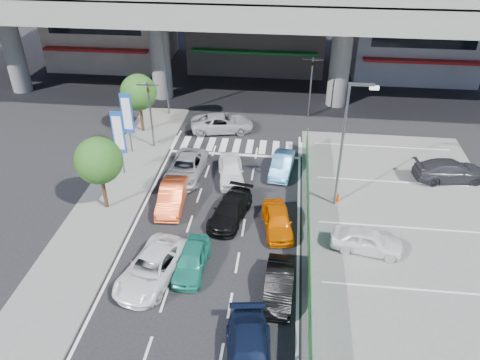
# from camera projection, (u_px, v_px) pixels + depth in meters

# --- Properties ---
(ground) EXTENTS (120.00, 120.00, 0.00)m
(ground) POSITION_uv_depth(u_px,v_px,m) (208.00, 260.00, 24.95)
(ground) COLOR black
(ground) RESTS_ON ground
(parking_lot) EXTENTS (12.00, 28.00, 0.06)m
(parking_lot) POSITION_uv_depth(u_px,v_px,m) (412.00, 251.00, 25.56)
(parking_lot) COLOR #585856
(parking_lot) RESTS_ON ground
(sidewalk_left) EXTENTS (4.00, 30.00, 0.12)m
(sidewalk_left) POSITION_uv_depth(u_px,v_px,m) (107.00, 207.00, 28.94)
(sidewalk_left) COLOR #585856
(sidewalk_left) RESTS_ON ground
(fence_run) EXTENTS (0.16, 22.00, 1.80)m
(fence_run) POSITION_uv_depth(u_px,v_px,m) (309.00, 242.00, 24.80)
(fence_run) COLOR #22632F
(fence_run) RESTS_ON ground
(expressway) EXTENTS (64.00, 14.00, 10.75)m
(expressway) POSITION_uv_depth(u_px,v_px,m) (249.00, 1.00, 38.70)
(expressway) COLOR slate
(expressway) RESTS_ON ground
(building_west) EXTENTS (12.00, 10.90, 13.00)m
(building_west) POSITION_uv_depth(u_px,v_px,m) (109.00, 0.00, 49.81)
(building_west) COLOR gray
(building_west) RESTS_ON ground
(building_east) EXTENTS (12.00, 10.90, 12.00)m
(building_east) POSITION_uv_depth(u_px,v_px,m) (417.00, 13.00, 47.02)
(building_east) COLOR gray
(building_east) RESTS_ON ground
(traffic_light_left) EXTENTS (1.60, 1.24, 5.20)m
(traffic_light_left) POSITION_uv_depth(u_px,v_px,m) (149.00, 99.00, 33.49)
(traffic_light_left) COLOR #595B60
(traffic_light_left) RESTS_ON ground
(traffic_light_right) EXTENTS (1.60, 1.24, 5.20)m
(traffic_light_right) POSITION_uv_depth(u_px,v_px,m) (312.00, 72.00, 38.25)
(traffic_light_right) COLOR #595B60
(traffic_light_right) RESTS_ON ground
(street_lamp_right) EXTENTS (1.65, 0.22, 8.00)m
(street_lamp_right) POSITION_uv_depth(u_px,v_px,m) (346.00, 136.00, 26.74)
(street_lamp_right) COLOR #595B60
(street_lamp_right) RESTS_ON ground
(street_lamp_left) EXTENTS (1.65, 0.22, 8.00)m
(street_lamp_left) POSITION_uv_depth(u_px,v_px,m) (167.00, 61.00, 38.09)
(street_lamp_left) COLOR #595B60
(street_lamp_left) RESTS_ON ground
(signboard_near) EXTENTS (0.80, 0.14, 4.70)m
(signboard_near) POSITION_uv_depth(u_px,v_px,m) (119.00, 135.00, 30.70)
(signboard_near) COLOR #595B60
(signboard_near) RESTS_ON ground
(signboard_far) EXTENTS (0.80, 0.14, 4.70)m
(signboard_far) POSITION_uv_depth(u_px,v_px,m) (127.00, 115.00, 33.25)
(signboard_far) COLOR #595B60
(signboard_far) RESTS_ON ground
(tree_near) EXTENTS (2.80, 2.80, 4.80)m
(tree_near) POSITION_uv_depth(u_px,v_px,m) (99.00, 161.00, 27.15)
(tree_near) COLOR #382314
(tree_near) RESTS_ON ground
(tree_far) EXTENTS (2.80, 2.80, 4.80)m
(tree_far) POSITION_uv_depth(u_px,v_px,m) (139.00, 92.00, 36.04)
(tree_far) COLOR #382314
(tree_far) RESTS_ON ground
(minivan_navy_back) EXTENTS (2.54, 4.97, 1.38)m
(minivan_navy_back) POSITION_uv_depth(u_px,v_px,m) (249.00, 357.00, 19.04)
(minivan_navy_back) COLOR black
(minivan_navy_back) RESTS_ON ground
(sedan_white_mid_left) EXTENTS (3.36, 5.36, 1.38)m
(sedan_white_mid_left) POSITION_uv_depth(u_px,v_px,m) (152.00, 268.00, 23.47)
(sedan_white_mid_left) COLOR white
(sedan_white_mid_left) RESTS_ON ground
(taxi_teal_mid) EXTENTS (1.60, 3.78, 1.28)m
(taxi_teal_mid) POSITION_uv_depth(u_px,v_px,m) (192.00, 260.00, 24.03)
(taxi_teal_mid) COLOR #228873
(taxi_teal_mid) RESTS_ON ground
(hatch_black_mid_right) EXTENTS (1.49, 3.93, 1.28)m
(hatch_black_mid_right) POSITION_uv_depth(u_px,v_px,m) (279.00, 284.00, 22.56)
(hatch_black_mid_right) COLOR black
(hatch_black_mid_right) RESTS_ON ground
(taxi_orange_left) EXTENTS (1.75, 4.28, 1.38)m
(taxi_orange_left) POSITION_uv_depth(u_px,v_px,m) (172.00, 197.00, 28.80)
(taxi_orange_left) COLOR #F05123
(taxi_orange_left) RESTS_ON ground
(sedan_black_mid) EXTENTS (2.65, 4.64, 1.27)m
(sedan_black_mid) POSITION_uv_depth(u_px,v_px,m) (230.00, 210.00, 27.74)
(sedan_black_mid) COLOR black
(sedan_black_mid) RESTS_ON ground
(taxi_orange_right) EXTENTS (2.23, 4.04, 1.30)m
(taxi_orange_right) POSITION_uv_depth(u_px,v_px,m) (277.00, 220.00, 26.83)
(taxi_orange_right) COLOR #DC5F00
(taxi_orange_right) RESTS_ON ground
(wagon_silver_front_left) EXTENTS (2.48, 5.02, 1.37)m
(wagon_silver_front_left) POSITION_uv_depth(u_px,v_px,m) (186.00, 168.00, 31.73)
(wagon_silver_front_left) COLOR #9A9BA1
(wagon_silver_front_left) RESTS_ON ground
(sedan_white_front_mid) EXTENTS (2.34, 4.28, 1.38)m
(sedan_white_front_mid) POSITION_uv_depth(u_px,v_px,m) (231.00, 170.00, 31.45)
(sedan_white_front_mid) COLOR white
(sedan_white_front_mid) RESTS_ON ground
(kei_truck_front_right) EXTENTS (1.77, 3.94, 1.26)m
(kei_truck_front_right) POSITION_uv_depth(u_px,v_px,m) (282.00, 165.00, 32.19)
(kei_truck_front_right) COLOR #4C8BC3
(kei_truck_front_right) RESTS_ON ground
(crossing_wagon_silver) EXTENTS (5.35, 3.24, 1.39)m
(crossing_wagon_silver) POSITION_uv_depth(u_px,v_px,m) (222.00, 123.00, 37.63)
(crossing_wagon_silver) COLOR #A6A8AD
(crossing_wagon_silver) RESTS_ON ground
(parked_sedan_white) EXTENTS (4.10, 2.20, 1.33)m
(parked_sedan_white) POSITION_uv_depth(u_px,v_px,m) (367.00, 240.00, 25.22)
(parked_sedan_white) COLOR white
(parked_sedan_white) RESTS_ON parking_lot
(parked_sedan_dgrey) EXTENTS (5.08, 2.64, 1.41)m
(parked_sedan_dgrey) POSITION_uv_depth(u_px,v_px,m) (450.00, 170.00, 31.28)
(parked_sedan_dgrey) COLOR #2F2F34
(parked_sedan_dgrey) RESTS_ON parking_lot
(traffic_cone) EXTENTS (0.46, 0.46, 0.69)m
(traffic_cone) POSITION_uv_depth(u_px,v_px,m) (338.00, 196.00, 29.35)
(traffic_cone) COLOR #F74F0D
(traffic_cone) RESTS_ON parking_lot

